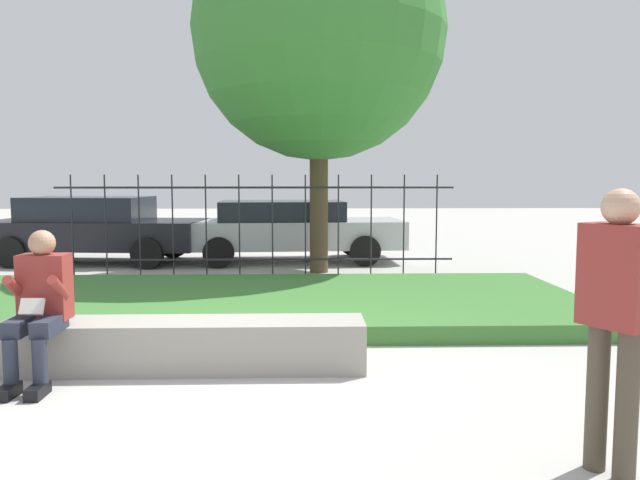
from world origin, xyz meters
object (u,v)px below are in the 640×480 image
stone_bench (185,348)px  car_parked_left (95,228)px  person_seated_reader (40,301)px  car_parked_center (288,228)px  tree_behind_fence (319,34)px  person_passerby (616,309)px

stone_bench → car_parked_left: car_parked_left is taller
person_seated_reader → car_parked_center: bearing=76.2°
car_parked_left → car_parked_center: (3.81, 0.11, -0.03)m
tree_behind_fence → person_seated_reader: bearing=-112.1°
person_passerby → tree_behind_fence: size_ratio=0.25×
person_seated_reader → car_parked_left: car_parked_left is taller
person_seated_reader → person_passerby: size_ratio=0.77×
car_parked_left → stone_bench: bearing=-61.8°
person_seated_reader → stone_bench: bearing=15.1°
tree_behind_fence → stone_bench: bearing=-103.1°
stone_bench → person_passerby: (2.72, -2.01, 0.75)m
car_parked_left → car_parked_center: car_parked_left is taller
person_seated_reader → car_parked_center: person_seated_reader is taller
car_parked_center → person_seated_reader: bearing=-107.4°
stone_bench → car_parked_left: bearing=113.5°
stone_bench → tree_behind_fence: 7.00m
stone_bench → car_parked_left: 7.71m
car_parked_center → person_passerby: person_passerby is taller
car_parked_center → tree_behind_fence: 3.82m
tree_behind_fence → car_parked_left: bearing=162.1°
person_seated_reader → person_passerby: (3.81, -1.72, 0.27)m
stone_bench → tree_behind_fence: size_ratio=0.49×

